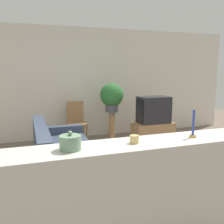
% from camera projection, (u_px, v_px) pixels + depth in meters
% --- Properties ---
extents(ground_plane, '(14.00, 14.00, 0.00)m').
position_uv_depth(ground_plane, '(112.00, 207.00, 3.10)').
color(ground_plane, '#756656').
extents(wall_back, '(9.00, 0.06, 2.70)m').
position_uv_depth(wall_back, '(66.00, 84.00, 6.07)').
color(wall_back, silver).
rests_on(wall_back, ground_plane).
extents(couch, '(0.96, 2.02, 0.79)m').
position_uv_depth(couch, '(62.00, 155.00, 4.18)').
color(couch, '#384256').
rests_on(couch, ground_plane).
extents(tv_stand, '(0.91, 0.45, 0.53)m').
position_uv_depth(tv_stand, '(153.00, 134.00, 5.57)').
color(tv_stand, '#9E754C').
rests_on(tv_stand, ground_plane).
extents(television, '(0.69, 0.42, 0.58)m').
position_uv_depth(television, '(153.00, 110.00, 5.47)').
color(television, '#232328').
rests_on(television, tv_stand).
extents(wooden_chair, '(0.44, 0.44, 0.95)m').
position_uv_depth(wooden_chair, '(76.00, 120.00, 5.82)').
color(wooden_chair, '#9E754C').
rests_on(wooden_chair, ground_plane).
extents(plant_stand, '(0.15, 0.15, 0.71)m').
position_uv_depth(plant_stand, '(112.00, 127.00, 5.88)').
color(plant_stand, '#9E754C').
rests_on(plant_stand, ground_plane).
extents(potted_plant, '(0.54, 0.54, 0.67)m').
position_uv_depth(potted_plant, '(112.00, 96.00, 5.76)').
color(potted_plant, '#4C4C51').
rests_on(potted_plant, plant_stand).
extents(foreground_counter, '(2.45, 0.44, 1.01)m').
position_uv_depth(foreground_counter, '(135.00, 194.00, 2.39)').
color(foreground_counter, beige).
rests_on(foreground_counter, ground_plane).
extents(decorative_bowl, '(0.19, 0.19, 0.16)m').
position_uv_depth(decorative_bowl, '(70.00, 142.00, 2.10)').
color(decorative_bowl, gray).
rests_on(decorative_bowl, foreground_counter).
extents(candle_jar, '(0.09, 0.09, 0.07)m').
position_uv_depth(candle_jar, '(134.00, 139.00, 2.29)').
color(candle_jar, tan).
rests_on(candle_jar, foreground_counter).
extents(candlestick, '(0.07, 0.07, 0.28)m').
position_uv_depth(candlestick, '(193.00, 128.00, 2.49)').
color(candlestick, '#B7933D').
rests_on(candlestick, foreground_counter).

